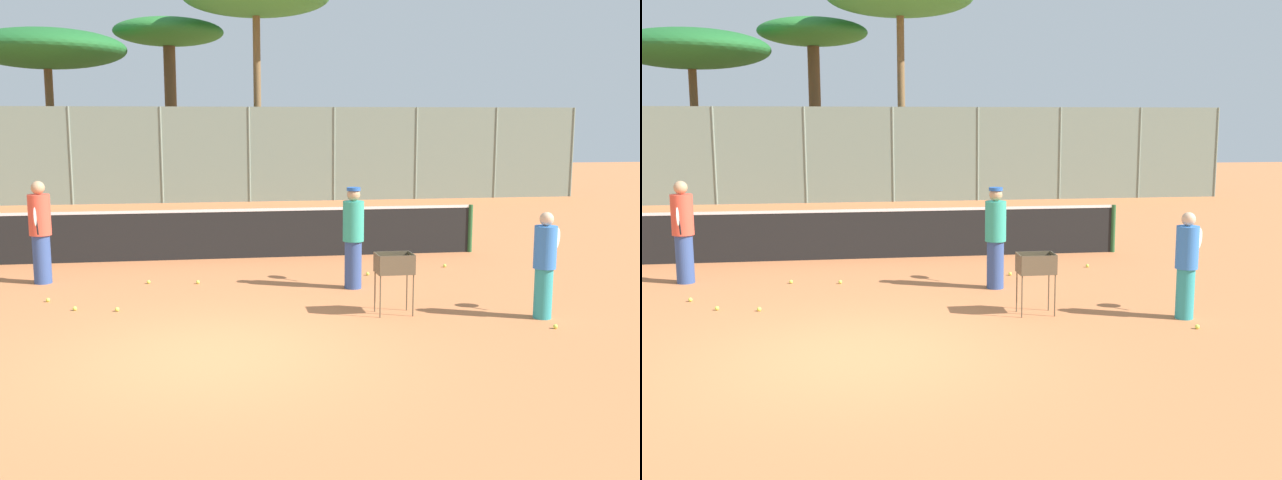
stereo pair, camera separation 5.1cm
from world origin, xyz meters
The scene contains 18 objects.
ground_plane centered at (0.00, 0.00, 0.00)m, with size 80.00×80.00×0.00m, color #C67242.
tennis_net centered at (0.00, 6.74, 0.56)m, with size 11.73×0.10×1.07m.
back_fence centered at (0.00, 18.02, 1.71)m, with size 28.08×0.08×3.41m.
tree_0 centered at (-5.88, 21.27, 5.59)m, with size 5.97×5.97×6.36m.
tree_1 centered at (-1.41, 23.92, 6.40)m, with size 4.62×4.62×7.19m.
player_white_outfit centered at (4.91, 1.11, 0.83)m, with size 0.68×0.69×1.61m.
player_red_cap centered at (-3.02, 4.79, 0.96)m, with size 0.39×0.95×1.87m.
player_yellow_shirt centered at (2.49, 3.54, 0.93)m, with size 0.37×0.92×1.79m.
ball_cart centered at (2.76, 1.68, 0.71)m, with size 0.56×0.41×0.94m.
tennis_ball_1 centered at (2.98, 4.56, 0.03)m, with size 0.07×0.07×0.07m, color #D1E54C.
tennis_ball_2 centered at (-2.65, 3.29, 0.03)m, with size 0.07×0.07×0.07m, color #D1E54C.
tennis_ball_3 centered at (-0.23, 4.30, 0.03)m, with size 0.07×0.07×0.07m, color #D1E54C.
tennis_ball_4 centered at (-1.46, 2.48, 0.03)m, with size 0.07×0.07×0.07m, color #D1E54C.
tennis_ball_5 centered at (4.70, 5.11, 0.03)m, with size 0.07×0.07×0.07m, color #D1E54C.
tennis_ball_6 centered at (4.84, 0.52, 0.03)m, with size 0.07×0.07×0.07m, color #D1E54C.
tennis_ball_7 centered at (-2.12, 2.64, 0.03)m, with size 0.07×0.07×0.07m, color #D1E54C.
tennis_ball_8 centered at (-1.12, 4.45, 0.03)m, with size 0.07×0.07×0.07m, color #D1E54C.
parked_car centered at (0.49, 21.17, 0.66)m, with size 4.20×1.70×1.60m.
Camera 1 is at (-0.07, -9.18, 2.95)m, focal length 42.00 mm.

